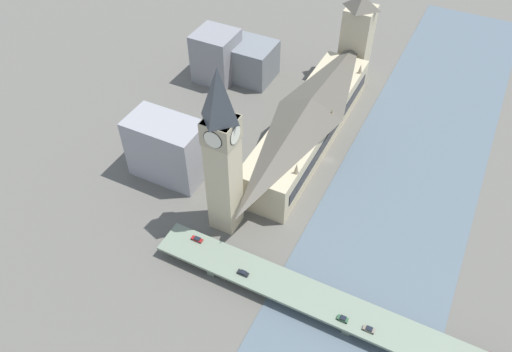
{
  "coord_description": "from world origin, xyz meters",
  "views": [
    {
      "loc": [
        -46.49,
        169.62,
        161.86
      ],
      "look_at": [
        18.7,
        40.22,
        16.85
      ],
      "focal_mm": 35.0,
      "sensor_mm": 36.0,
      "label": 1
    }
  ],
  "objects_px": {
    "car_northbound_lead": "(343,319)",
    "car_southbound_lead": "(197,239)",
    "car_northbound_mid": "(369,329)",
    "car_northbound_tail": "(243,273)",
    "road_bridge": "(352,315)",
    "parliament_hall": "(310,121)",
    "victoria_tower": "(357,37)",
    "clock_tower": "(222,152)"
  },
  "relations": [
    {
      "from": "victoria_tower",
      "to": "car_southbound_lead",
      "type": "relative_size",
      "value": 11.02
    },
    {
      "from": "road_bridge",
      "to": "car_northbound_lead",
      "type": "height_order",
      "value": "car_northbound_lead"
    },
    {
      "from": "car_northbound_lead",
      "to": "road_bridge",
      "type": "bearing_deg",
      "value": -123.32
    },
    {
      "from": "car_southbound_lead",
      "to": "clock_tower",
      "type": "bearing_deg",
      "value": -101.92
    },
    {
      "from": "car_northbound_mid",
      "to": "parliament_hall",
      "type": "bearing_deg",
      "value": -56.22
    },
    {
      "from": "clock_tower",
      "to": "car_northbound_mid",
      "type": "relative_size",
      "value": 18.41
    },
    {
      "from": "parliament_hall",
      "to": "road_bridge",
      "type": "height_order",
      "value": "parliament_hall"
    },
    {
      "from": "car_northbound_tail",
      "to": "car_southbound_lead",
      "type": "distance_m",
      "value": 24.22
    },
    {
      "from": "victoria_tower",
      "to": "car_northbound_tail",
      "type": "bearing_deg",
      "value": 93.58
    },
    {
      "from": "road_bridge",
      "to": "car_southbound_lead",
      "type": "xyz_separation_m",
      "value": [
        65.25,
        -3.24,
        1.64
      ]
    },
    {
      "from": "parliament_hall",
      "to": "car_northbound_tail",
      "type": "xyz_separation_m",
      "value": [
        -9.41,
        85.94,
        -7.03
      ]
    },
    {
      "from": "car_southbound_lead",
      "to": "road_bridge",
      "type": "bearing_deg",
      "value": 177.16
    },
    {
      "from": "parliament_hall",
      "to": "clock_tower",
      "type": "xyz_separation_m",
      "value": [
        10.5,
        63.07,
        26.91
      ]
    },
    {
      "from": "car_northbound_mid",
      "to": "car_northbound_tail",
      "type": "xyz_separation_m",
      "value": [
        48.6,
        -0.77,
        0.02
      ]
    },
    {
      "from": "car_northbound_mid",
      "to": "car_southbound_lead",
      "type": "height_order",
      "value": "car_southbound_lead"
    },
    {
      "from": "victoria_tower",
      "to": "car_northbound_lead",
      "type": "bearing_deg",
      "value": 107.78
    },
    {
      "from": "car_northbound_mid",
      "to": "car_northbound_tail",
      "type": "bearing_deg",
      "value": -0.91
    },
    {
      "from": "clock_tower",
      "to": "road_bridge",
      "type": "relative_size",
      "value": 0.49
    },
    {
      "from": "car_southbound_lead",
      "to": "parliament_hall",
      "type": "bearing_deg",
      "value": -99.98
    },
    {
      "from": "car_northbound_lead",
      "to": "car_southbound_lead",
      "type": "bearing_deg",
      "value": -6.21
    },
    {
      "from": "victoria_tower",
      "to": "car_northbound_mid",
      "type": "xyz_separation_m",
      "value": [
        -58.06,
        151.96,
        -17.96
      ]
    },
    {
      "from": "clock_tower",
      "to": "car_southbound_lead",
      "type": "xyz_separation_m",
      "value": [
        3.61,
        17.09,
        -33.94
      ]
    },
    {
      "from": "clock_tower",
      "to": "car_northbound_lead",
      "type": "bearing_deg",
      "value": 158.01
    },
    {
      "from": "victoria_tower",
      "to": "car_southbound_lead",
      "type": "distance_m",
      "value": 147.2
    },
    {
      "from": "victoria_tower",
      "to": "road_bridge",
      "type": "bearing_deg",
      "value": 109.0
    },
    {
      "from": "road_bridge",
      "to": "car_northbound_tail",
      "type": "relative_size",
      "value": 34.71
    },
    {
      "from": "clock_tower",
      "to": "car_northbound_mid",
      "type": "xyz_separation_m",
      "value": [
        -68.51,
        23.63,
        -33.95
      ]
    },
    {
      "from": "parliament_hall",
      "to": "car_northbound_tail",
      "type": "distance_m",
      "value": 86.74
    },
    {
      "from": "car_northbound_lead",
      "to": "car_northbound_tail",
      "type": "height_order",
      "value": "car_northbound_lead"
    },
    {
      "from": "clock_tower",
      "to": "victoria_tower",
      "type": "relative_size",
      "value": 1.46
    },
    {
      "from": "car_northbound_mid",
      "to": "car_southbound_lead",
      "type": "bearing_deg",
      "value": -5.18
    },
    {
      "from": "parliament_hall",
      "to": "car_northbound_mid",
      "type": "relative_size",
      "value": 26.16
    },
    {
      "from": "parliament_hall",
      "to": "car_northbound_lead",
      "type": "bearing_deg",
      "value": 119.27
    },
    {
      "from": "parliament_hall",
      "to": "car_northbound_lead",
      "type": "height_order",
      "value": "parliament_hall"
    },
    {
      "from": "car_northbound_lead",
      "to": "car_southbound_lead",
      "type": "xyz_separation_m",
      "value": [
        62.88,
        -6.84,
        -0.06
      ]
    },
    {
      "from": "victoria_tower",
      "to": "road_bridge",
      "type": "xyz_separation_m",
      "value": [
        -51.19,
        148.66,
        -19.59
      ]
    },
    {
      "from": "car_northbound_tail",
      "to": "car_southbound_lead",
      "type": "height_order",
      "value": "car_northbound_tail"
    },
    {
      "from": "parliament_hall",
      "to": "car_northbound_tail",
      "type": "height_order",
      "value": "parliament_hall"
    },
    {
      "from": "car_southbound_lead",
      "to": "car_northbound_lead",
      "type": "bearing_deg",
      "value": 173.79
    },
    {
      "from": "parliament_hall",
      "to": "victoria_tower",
      "type": "bearing_deg",
      "value": -89.95
    },
    {
      "from": "road_bridge",
      "to": "car_northbound_lead",
      "type": "relative_size",
      "value": 39.85
    },
    {
      "from": "parliament_hall",
      "to": "car_northbound_lead",
      "type": "xyz_separation_m",
      "value": [
        -48.77,
        87.01,
        -6.98
      ]
    }
  ]
}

